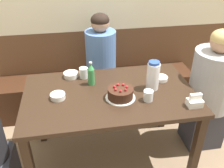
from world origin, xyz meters
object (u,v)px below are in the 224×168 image
glass_water_tall (148,96)px  glass_tumbler_short (84,73)px  soju_bottle (91,74)px  water_pitcher (153,76)px  person_pale_blue_shirt (210,92)px  bowl_rice_small (71,75)px  napkin_holder (195,102)px  person_grey_tee (101,73)px  bowl_side_dish (58,96)px  bench_seat (99,92)px  birthday_cake (120,93)px  bowl_soup_white (161,78)px

glass_water_tall → glass_tumbler_short: size_ratio=0.89×
soju_bottle → water_pitcher: bearing=-17.6°
glass_water_tall → person_pale_blue_shirt: person_pale_blue_shirt is taller
bowl_rice_small → person_pale_blue_shirt: 1.29m
napkin_holder → person_pale_blue_shirt: size_ratio=0.09×
person_grey_tee → bowl_side_dish: bearing=-32.1°
water_pitcher → bowl_side_dish: bearing=-178.7°
bench_seat → water_pitcher: 1.11m
bench_seat → glass_tumbler_short: 0.81m
bench_seat → glass_water_tall: 1.17m
bowl_rice_small → person_pale_blue_shirt: bearing=-10.9°
person_pale_blue_shirt → glass_water_tall: bearing=18.9°
water_pitcher → glass_water_tall: (-0.08, -0.16, -0.08)m
water_pitcher → bench_seat: bearing=113.6°
birthday_cake → bowl_rice_small: 0.55m
bowl_side_dish → person_pale_blue_shirt: 1.38m
soju_bottle → bowl_rice_small: bearing=137.1°
bowl_soup_white → person_pale_blue_shirt: (0.48, -0.05, -0.16)m
bowl_soup_white → glass_tumbler_short: size_ratio=1.30×
birthday_cake → bowl_rice_small: (-0.37, 0.41, -0.02)m
water_pitcher → glass_tumbler_short: (-0.54, 0.28, -0.07)m
soju_bottle → person_pale_blue_shirt: bearing=-4.5°
bowl_side_dish → glass_water_tall: (0.69, -0.14, 0.02)m
water_pitcher → person_grey_tee: bearing=116.8°
birthday_cake → water_pitcher: size_ratio=0.95×
person_pale_blue_shirt → bowl_soup_white: bearing=-6.3°
glass_water_tall → person_pale_blue_shirt: (0.68, 0.23, -0.19)m
napkin_holder → bowl_rice_small: napkin_holder is taller
glass_tumbler_short → bowl_soup_white: bearing=-13.2°
soju_bottle → glass_water_tall: soju_bottle is taller
birthday_cake → glass_tumbler_short: bearing=124.5°
bench_seat → glass_tumbler_short: (-0.19, -0.54, 0.58)m
glass_tumbler_short → napkin_holder: bearing=-36.2°
water_pitcher → person_pale_blue_shirt: (0.59, 0.07, -0.27)m
bench_seat → bowl_rice_small: 0.81m
person_pale_blue_shirt → bowl_side_dish: bearing=3.7°
soju_bottle → napkin_holder: 0.85m
bench_seat → person_grey_tee: 0.38m
soju_bottle → bowl_side_dish: bearing=-148.4°
bench_seat → glass_water_tall: size_ratio=26.55×
napkin_holder → person_pale_blue_shirt: person_pale_blue_shirt is taller
bowl_side_dish → glass_water_tall: 0.70m
birthday_cake → bowl_rice_small: birthday_cake is taller
napkin_holder → person_pale_blue_shirt: 0.54m
bowl_rice_small → glass_water_tall: bearing=-39.6°
water_pitcher → glass_water_tall: bearing=-117.2°
bowl_soup_white → person_grey_tee: (-0.46, 0.55, -0.20)m
glass_tumbler_short → person_grey_tee: size_ratio=0.08×
soju_bottle → person_pale_blue_shirt: size_ratio=0.17×
bowl_soup_white → glass_tumbler_short: (-0.66, 0.16, 0.03)m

